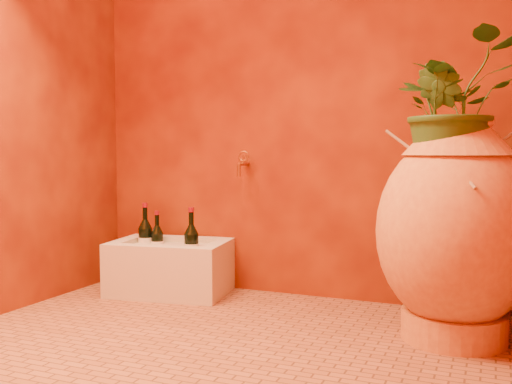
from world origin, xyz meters
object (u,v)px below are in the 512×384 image
at_px(wine_bottle_a, 191,246).
at_px(wall_tap, 243,163).
at_px(amphora, 456,230).
at_px(stone_basin, 171,268).
at_px(wine_bottle_b, 145,240).
at_px(wine_bottle_c, 157,243).

height_order(wine_bottle_a, wall_tap, wall_tap).
height_order(amphora, wall_tap, amphora).
relative_size(amphora, stone_basin, 1.36).
xyz_separation_m(amphora, wine_bottle_a, (-1.39, 0.19, -0.19)).
bearing_deg(wine_bottle_a, amphora, -7.96).
xyz_separation_m(wine_bottle_a, wine_bottle_b, (-0.36, 0.08, 0.00)).
relative_size(wine_bottle_b, wall_tap, 2.32).
xyz_separation_m(wine_bottle_a, wall_tap, (0.22, 0.21, 0.46)).
relative_size(stone_basin, wine_bottle_a, 2.10).
relative_size(amphora, wall_tap, 6.49).
relative_size(amphora, wine_bottle_c, 3.21).
distance_m(wine_bottle_b, wall_tap, 0.75).
xyz_separation_m(amphora, wine_bottle_c, (-1.67, 0.28, -0.20)).
distance_m(wine_bottle_b, wine_bottle_c, 0.08).
xyz_separation_m(amphora, stone_basin, (-1.55, 0.23, -0.33)).
distance_m(amphora, wine_bottle_b, 1.78).
bearing_deg(stone_basin, wine_bottle_c, 157.79).
xyz_separation_m(stone_basin, wall_tap, (0.37, 0.18, 0.60)).
bearing_deg(wine_bottle_a, wine_bottle_b, 166.74).
xyz_separation_m(stone_basin, wine_bottle_a, (0.16, -0.04, 0.14)).
bearing_deg(stone_basin, wall_tap, 25.04).
height_order(wine_bottle_b, wine_bottle_c, wine_bottle_b).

